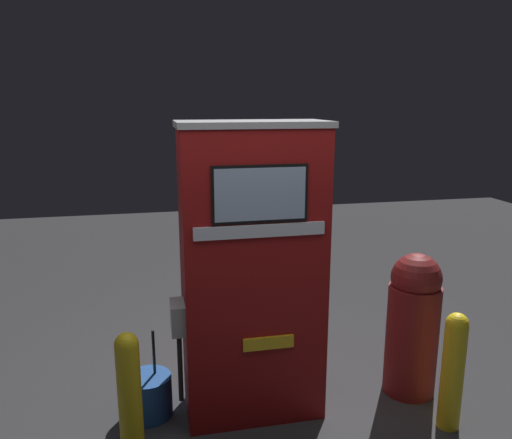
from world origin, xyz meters
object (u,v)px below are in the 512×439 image
object	(u,v)px
gas_pump	(252,274)
squeegee_bucket	(149,395)
safety_bollard	(130,400)
safety_bollard_far	(453,368)
trash_bin	(413,323)

from	to	relation	value
gas_pump	squeegee_bucket	size ratio (longest dim) A/B	3.08
safety_bollard	safety_bollard_far	xyz separation A→B (m)	(2.06, -0.03, -0.03)
squeegee_bucket	safety_bollard_far	bearing A→B (deg)	-15.79
safety_bollard	safety_bollard_far	distance (m)	2.06
gas_pump	safety_bollard_far	size ratio (longest dim) A/B	2.47
safety_bollard	safety_bollard_far	size ratio (longest dim) A/B	1.08
gas_pump	trash_bin	distance (m)	1.29
trash_bin	squeegee_bucket	size ratio (longest dim) A/B	1.65
safety_bollard_far	safety_bollard	bearing A→B (deg)	179.26
gas_pump	trash_bin	world-z (taller)	gas_pump
safety_bollard_far	squeegee_bucket	distance (m)	2.06
safety_bollard_far	squeegee_bucket	world-z (taller)	safety_bollard_far
safety_bollard_far	squeegee_bucket	xyz separation A→B (m)	(-1.96, 0.56, -0.28)
safety_bollard_far	trash_bin	bearing A→B (deg)	95.65
safety_bollard	trash_bin	distance (m)	2.06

